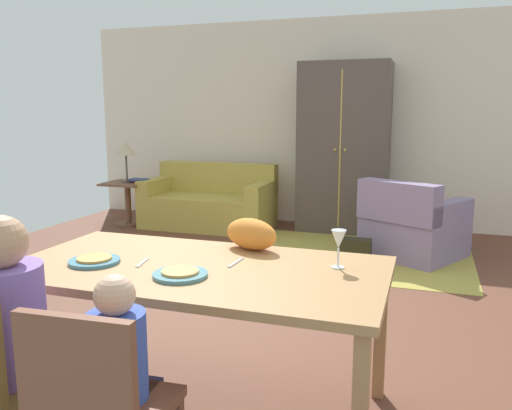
{
  "coord_description": "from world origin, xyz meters",
  "views": [
    {
      "loc": [
        1.2,
        -3.44,
        1.49
      ],
      "look_at": [
        0.07,
        -0.03,
        0.85
      ],
      "focal_mm": 36.39,
      "sensor_mm": 36.0,
      "label": 1
    }
  ],
  "objects_px": {
    "person_child": "(124,398)",
    "armchair": "(412,227)",
    "book_lower": "(142,181)",
    "book_upper": "(139,180)",
    "dining_table": "(197,279)",
    "wine_glass": "(339,241)",
    "handbag": "(354,252)",
    "armoire": "(344,148)",
    "side_table": "(128,197)",
    "cat": "(251,234)",
    "dining_chair_child": "(98,408)",
    "plate_near_child": "(180,275)",
    "person_man": "(17,358)",
    "plate_near_man": "(94,261)",
    "couch": "(210,204)",
    "table_lamp": "(126,150)"
  },
  "relations": [
    {
      "from": "armchair",
      "to": "cat",
      "type": "bearing_deg",
      "value": -104.68
    },
    {
      "from": "person_child",
      "to": "armchair",
      "type": "distance_m",
      "value": 4.06
    },
    {
      "from": "plate_near_man",
      "to": "plate_near_child",
      "type": "relative_size",
      "value": 1.0
    },
    {
      "from": "cat",
      "to": "side_table",
      "type": "bearing_deg",
      "value": 151.34
    },
    {
      "from": "couch",
      "to": "armchair",
      "type": "xyz_separation_m",
      "value": [
        2.59,
        -0.71,
        0.01
      ]
    },
    {
      "from": "wine_glass",
      "to": "side_table",
      "type": "height_order",
      "value": "wine_glass"
    },
    {
      "from": "table_lamp",
      "to": "plate_near_child",
      "type": "bearing_deg",
      "value": -54.86
    },
    {
      "from": "book_lower",
      "to": "book_upper",
      "type": "distance_m",
      "value": 0.06
    },
    {
      "from": "plate_near_man",
      "to": "side_table",
      "type": "xyz_separation_m",
      "value": [
        -2.25,
        3.85,
        -0.39
      ]
    },
    {
      "from": "dining_table",
      "to": "dining_chair_child",
      "type": "xyz_separation_m",
      "value": [
        0.0,
        -0.83,
        -0.2
      ]
    },
    {
      "from": "book_lower",
      "to": "handbag",
      "type": "xyz_separation_m",
      "value": [
        2.93,
        -0.93,
        -0.46
      ]
    },
    {
      "from": "person_man",
      "to": "armchair",
      "type": "relative_size",
      "value": 0.95
    },
    {
      "from": "armoire",
      "to": "book_lower",
      "type": "xyz_separation_m",
      "value": [
        -2.56,
        -0.55,
        -0.46
      ]
    },
    {
      "from": "plate_near_man",
      "to": "dining_table",
      "type": "bearing_deg",
      "value": 13.49
    },
    {
      "from": "plate_near_man",
      "to": "cat",
      "type": "relative_size",
      "value": 0.78
    },
    {
      "from": "wine_glass",
      "to": "handbag",
      "type": "height_order",
      "value": "wine_glass"
    },
    {
      "from": "couch",
      "to": "plate_near_child",
      "type": "bearing_deg",
      "value": -68.11
    },
    {
      "from": "side_table",
      "to": "table_lamp",
      "type": "relative_size",
      "value": 1.07
    },
    {
      "from": "armoire",
      "to": "side_table",
      "type": "height_order",
      "value": "armoire"
    },
    {
      "from": "cat",
      "to": "handbag",
      "type": "relative_size",
      "value": 1.0
    },
    {
      "from": "armoire",
      "to": "book_lower",
      "type": "relative_size",
      "value": 9.55
    },
    {
      "from": "dining_table",
      "to": "table_lamp",
      "type": "relative_size",
      "value": 3.37
    },
    {
      "from": "dining_chair_child",
      "to": "side_table",
      "type": "xyz_separation_m",
      "value": [
        -2.76,
        4.57,
        -0.11
      ]
    },
    {
      "from": "dining_table",
      "to": "handbag",
      "type": "bearing_deg",
      "value": 82.19
    },
    {
      "from": "dining_table",
      "to": "book_lower",
      "type": "relative_size",
      "value": 8.27
    },
    {
      "from": "person_child",
      "to": "couch",
      "type": "height_order",
      "value": "person_child"
    },
    {
      "from": "wine_glass",
      "to": "armchair",
      "type": "height_order",
      "value": "wine_glass"
    },
    {
      "from": "wine_glass",
      "to": "book_upper",
      "type": "height_order",
      "value": "wine_glass"
    },
    {
      "from": "dining_chair_child",
      "to": "armchair",
      "type": "relative_size",
      "value": 0.75
    },
    {
      "from": "plate_near_child",
      "to": "dining_chair_child",
      "type": "bearing_deg",
      "value": -89.57
    },
    {
      "from": "handbag",
      "to": "plate_near_man",
      "type": "bearing_deg",
      "value": -106.76
    },
    {
      "from": "couch",
      "to": "table_lamp",
      "type": "relative_size",
      "value": 3.08
    },
    {
      "from": "dining_table",
      "to": "armoire",
      "type": "relative_size",
      "value": 0.87
    },
    {
      "from": "couch",
      "to": "side_table",
      "type": "relative_size",
      "value": 2.86
    },
    {
      "from": "dining_table",
      "to": "book_upper",
      "type": "height_order",
      "value": "dining_table"
    },
    {
      "from": "plate_near_child",
      "to": "armoire",
      "type": "bearing_deg",
      "value": 89.72
    },
    {
      "from": "plate_near_man",
      "to": "book_lower",
      "type": "relative_size",
      "value": 1.14
    },
    {
      "from": "plate_near_man",
      "to": "couch",
      "type": "height_order",
      "value": "couch"
    },
    {
      "from": "plate_near_man",
      "to": "person_man",
      "type": "bearing_deg",
      "value": -90.03
    },
    {
      "from": "person_child",
      "to": "book_lower",
      "type": "xyz_separation_m",
      "value": [
        -2.54,
        4.43,
        0.16
      ]
    },
    {
      "from": "plate_near_man",
      "to": "book_lower",
      "type": "height_order",
      "value": "plate_near_man"
    },
    {
      "from": "couch",
      "to": "book_lower",
      "type": "height_order",
      "value": "couch"
    },
    {
      "from": "couch",
      "to": "armoire",
      "type": "xyz_separation_m",
      "value": [
        1.7,
        0.32,
        0.75
      ]
    },
    {
      "from": "book_lower",
      "to": "book_upper",
      "type": "height_order",
      "value": "book_upper"
    },
    {
      "from": "armchair",
      "to": "plate_near_child",
      "type": "bearing_deg",
      "value": -104.76
    },
    {
      "from": "table_lamp",
      "to": "side_table",
      "type": "bearing_deg",
      "value": 0.0
    },
    {
      "from": "plate_near_child",
      "to": "cat",
      "type": "bearing_deg",
      "value": 74.86
    },
    {
      "from": "dining_chair_child",
      "to": "book_upper",
      "type": "distance_m",
      "value": 5.23
    },
    {
      "from": "dining_chair_child",
      "to": "book_lower",
      "type": "xyz_separation_m",
      "value": [
        -2.55,
        4.6,
        0.1
      ]
    },
    {
      "from": "plate_near_child",
      "to": "person_man",
      "type": "bearing_deg",
      "value": -136.27
    }
  ]
}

